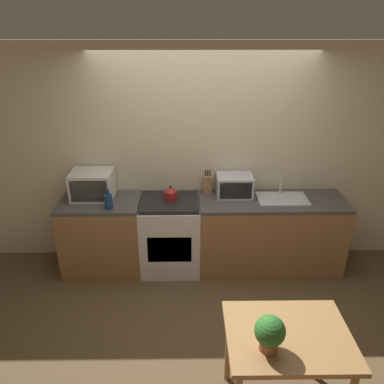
{
  "coord_description": "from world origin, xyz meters",
  "views": [
    {
      "loc": [
        -0.18,
        -2.99,
        2.76
      ],
      "look_at": [
        -0.13,
        0.78,
        1.05
      ],
      "focal_mm": 35.0,
      "sensor_mm": 36.0,
      "label": 1
    }
  ],
  "objects_px": {
    "stove_range": "(171,235)",
    "kettle": "(171,194)",
    "microwave": "(92,185)",
    "bottle": "(109,201)",
    "toaster_oven": "(234,186)",
    "dining_table": "(287,345)"
  },
  "relations": [
    {
      "from": "microwave",
      "to": "dining_table",
      "type": "bearing_deg",
      "value": -48.13
    },
    {
      "from": "kettle",
      "to": "microwave",
      "type": "xyz_separation_m",
      "value": [
        -0.9,
        0.07,
        0.08
      ]
    },
    {
      "from": "microwave",
      "to": "dining_table",
      "type": "relative_size",
      "value": 0.54
    },
    {
      "from": "microwave",
      "to": "toaster_oven",
      "type": "bearing_deg",
      "value": 1.18
    },
    {
      "from": "microwave",
      "to": "stove_range",
      "type": "bearing_deg",
      "value": -6.29
    },
    {
      "from": "microwave",
      "to": "bottle",
      "type": "xyz_separation_m",
      "value": [
        0.23,
        -0.28,
        -0.07
      ]
    },
    {
      "from": "kettle",
      "to": "microwave",
      "type": "relative_size",
      "value": 0.37
    },
    {
      "from": "microwave",
      "to": "toaster_oven",
      "type": "xyz_separation_m",
      "value": [
        1.64,
        0.03,
        -0.03
      ]
    },
    {
      "from": "kettle",
      "to": "dining_table",
      "type": "distance_m",
      "value": 2.15
    },
    {
      "from": "dining_table",
      "to": "toaster_oven",
      "type": "bearing_deg",
      "value": 94.31
    },
    {
      "from": "bottle",
      "to": "dining_table",
      "type": "distance_m",
      "value": 2.35
    },
    {
      "from": "toaster_oven",
      "to": "kettle",
      "type": "bearing_deg",
      "value": -171.96
    },
    {
      "from": "stove_range",
      "to": "dining_table",
      "type": "relative_size",
      "value": 1.03
    },
    {
      "from": "bottle",
      "to": "stove_range",
      "type": "bearing_deg",
      "value": 15.85
    },
    {
      "from": "toaster_oven",
      "to": "dining_table",
      "type": "height_order",
      "value": "toaster_oven"
    },
    {
      "from": "stove_range",
      "to": "bottle",
      "type": "relative_size",
      "value": 3.99
    },
    {
      "from": "stove_range",
      "to": "microwave",
      "type": "bearing_deg",
      "value": 173.71
    },
    {
      "from": "kettle",
      "to": "bottle",
      "type": "height_order",
      "value": "bottle"
    },
    {
      "from": "stove_range",
      "to": "kettle",
      "type": "relative_size",
      "value": 5.14
    },
    {
      "from": "bottle",
      "to": "toaster_oven",
      "type": "height_order",
      "value": "toaster_oven"
    },
    {
      "from": "microwave",
      "to": "kettle",
      "type": "bearing_deg",
      "value": -4.51
    },
    {
      "from": "microwave",
      "to": "toaster_oven",
      "type": "distance_m",
      "value": 1.64
    }
  ]
}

